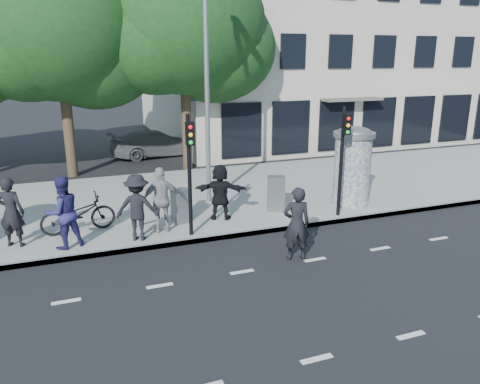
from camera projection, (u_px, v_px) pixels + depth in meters
name	position (u px, v px, depth m)	size (l,w,h in m)	color
ground	(265.00, 299.00, 10.02)	(120.00, 120.00, 0.00)	black
sidewalk	(181.00, 199.00, 16.73)	(40.00, 8.00, 0.15)	gray
curb	(215.00, 238.00, 13.18)	(40.00, 0.10, 0.16)	slate
lane_dash_near	(317.00, 359.00, 8.04)	(32.00, 0.12, 0.01)	silver
lane_dash_far	(242.00, 272.00, 11.27)	(32.00, 0.12, 0.01)	silver
ad_column_right	(352.00, 164.00, 15.57)	(1.36, 1.36, 2.65)	beige
traffic_pole_near	(190.00, 163.00, 12.59)	(0.22, 0.31, 3.40)	black
traffic_pole_far	(343.00, 151.00, 14.22)	(0.22, 0.31, 3.40)	black
street_lamp	(207.00, 63.00, 14.90)	(0.25, 0.93, 8.00)	slate
tree_near_left	(58.00, 28.00, 18.52)	(6.80, 6.80, 8.97)	#38281C
tree_center	(183.00, 24.00, 19.79)	(7.00, 7.00, 9.30)	#38281C
building	(312.00, 40.00, 30.35)	(20.30, 15.85, 12.00)	#B1A994
ped_b	(11.00, 212.00, 12.20)	(0.69, 0.45, 1.88)	black
ped_c	(63.00, 213.00, 12.09)	(0.94, 0.73, 1.93)	navy
ped_d	(137.00, 207.00, 12.65)	(1.19, 0.68, 1.84)	black
ped_e	(162.00, 200.00, 13.20)	(1.11, 0.63, 1.90)	#98989A
ped_f	(220.00, 192.00, 14.27)	(1.60, 0.58, 1.73)	black
man_road	(296.00, 224.00, 11.75)	(0.70, 0.46, 1.91)	black
bicycle	(78.00, 214.00, 13.28)	(2.07, 0.72, 1.09)	black
cabinet_left	(181.00, 206.00, 14.05)	(0.50, 0.36, 1.04)	slate
cabinet_right	(276.00, 194.00, 15.14)	(0.55, 0.40, 1.14)	slate
car_right	(156.00, 143.00, 24.03)	(4.59, 1.87, 1.33)	#575B5E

